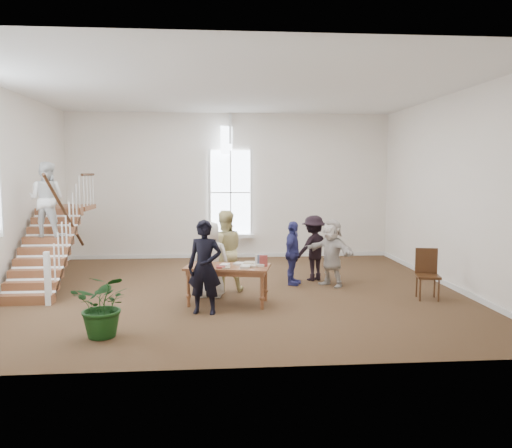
{
  "coord_description": "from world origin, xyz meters",
  "views": [
    {
      "loc": [
        -0.46,
        -11.13,
        2.7
      ],
      "look_at": [
        0.47,
        0.4,
        1.48
      ],
      "focal_mm": 35.0,
      "sensor_mm": 36.0,
      "label": 1
    }
  ],
  "objects": [
    {
      "name": "room_shell",
      "position": [
        -0.0,
        4.39,
        0.4
      ],
      "size": [
        10.49,
        10.0,
        10.0
      ],
      "color": "white",
      "rests_on": "ground"
    },
    {
      "name": "woman_cluster_a",
      "position": [
        1.36,
        0.51,
        0.76
      ],
      "size": [
        0.71,
        0.97,
        1.53
      ],
      "primitive_type": "imported",
      "rotation": [
        0.0,
        0.0,
        1.14
      ],
      "color": "navy",
      "rests_on": "ground"
    },
    {
      "name": "side_chair",
      "position": [
        4.02,
        -1.0,
        0.6
      ],
      "size": [
        0.55,
        0.55,
        1.07
      ],
      "rotation": [
        0.0,
        0.0,
        -0.2
      ],
      "color": "#36190E",
      "rests_on": "ground"
    },
    {
      "name": "woman_cluster_b",
      "position": [
        1.96,
        0.96,
        0.81
      ],
      "size": [
        1.21,
        1.02,
        1.62
      ],
      "primitive_type": "imported",
      "rotation": [
        0.0,
        0.0,
        3.62
      ],
      "color": "black",
      "rests_on": "ground"
    },
    {
      "name": "ground",
      "position": [
        0.0,
        0.0,
        0.0
      ],
      "size": [
        10.0,
        10.0,
        0.0
      ],
      "primitive_type": "plane",
      "color": "#462B1B",
      "rests_on": "ground"
    },
    {
      "name": "woman_cluster_c",
      "position": [
        2.26,
        0.31,
        0.8
      ],
      "size": [
        1.25,
        1.47,
        1.59
      ],
      "primitive_type": "imported",
      "rotation": [
        0.0,
        0.0,
        5.34
      ],
      "color": "beige",
      "rests_on": "ground"
    },
    {
      "name": "person_yellow",
      "position": [
        -0.28,
        -0.01,
        0.92
      ],
      "size": [
        0.97,
        0.8,
        1.84
      ],
      "primitive_type": "imported",
      "rotation": [
        0.0,
        0.0,
        3.26
      ],
      "color": "beige",
      "rests_on": "ground"
    },
    {
      "name": "police_officer",
      "position": [
        -0.68,
        -1.76,
        0.9
      ],
      "size": [
        0.73,
        0.57,
        1.79
      ],
      "primitive_type": "imported",
      "rotation": [
        0.0,
        0.0,
        -0.23
      ],
      "color": "black",
      "rests_on": "ground"
    },
    {
      "name": "elderly_woman",
      "position": [
        -0.58,
        -0.51,
        0.82
      ],
      "size": [
        0.87,
        0.64,
        1.64
      ],
      "primitive_type": "imported",
      "rotation": [
        0.0,
        0.0,
        2.98
      ],
      "color": "silver",
      "rests_on": "ground"
    },
    {
      "name": "library_table",
      "position": [
        -0.2,
        -1.11,
        0.71
      ],
      "size": [
        1.83,
        1.18,
        0.85
      ],
      "rotation": [
        0.0,
        0.0,
        -0.21
      ],
      "color": "brown",
      "rests_on": "ground"
    },
    {
      "name": "staircase",
      "position": [
        -4.34,
        0.75,
        1.62
      ],
      "size": [
        1.1,
        4.1,
        2.92
      ],
      "color": "brown",
      "rests_on": "ground"
    },
    {
      "name": "floor_plant",
      "position": [
        -2.29,
        -3.01,
        0.53
      ],
      "size": [
        1.03,
        0.92,
        1.06
      ],
      "primitive_type": "imported",
      "rotation": [
        0.0,
        0.0,
        -0.1
      ],
      "color": "#123510",
      "rests_on": "ground"
    }
  ]
}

